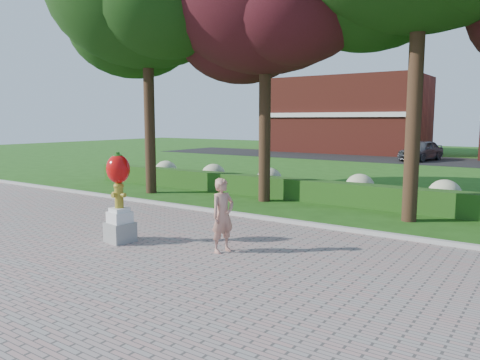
{
  "coord_description": "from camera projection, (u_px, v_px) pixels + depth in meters",
  "views": [
    {
      "loc": [
        7.22,
        -8.94,
        3.07
      ],
      "look_at": [
        0.34,
        1.0,
        1.51
      ],
      "focal_mm": 35.0,
      "sensor_mm": 36.0,
      "label": 1
    }
  ],
  "objects": [
    {
      "name": "walkway",
      "position": [
        68.0,
        289.0,
        8.5
      ],
      "size": [
        40.0,
        14.0,
        0.04
      ],
      "primitive_type": "cube",
      "color": "gray",
      "rests_on": "ground"
    },
    {
      "name": "street",
      "position": [
        443.0,
        161.0,
        34.6
      ],
      "size": [
        50.0,
        8.0,
        0.02
      ],
      "primitive_type": "cube",
      "color": "black",
      "rests_on": "ground"
    },
    {
      "name": "hydrant_sculpture",
      "position": [
        119.0,
        195.0,
        11.54
      ],
      "size": [
        0.69,
        0.69,
        2.24
      ],
      "rotation": [
        0.0,
        0.0,
        -0.16
      ],
      "color": "gray",
      "rests_on": "walkway"
    },
    {
      "name": "woman",
      "position": [
        223.0,
        215.0,
        10.7
      ],
      "size": [
        0.54,
        0.7,
        1.71
      ],
      "primitive_type": "imported",
      "rotation": [
        0.0,
        0.0,
        1.35
      ],
      "color": "tan",
      "rests_on": "walkway"
    },
    {
      "name": "lawn_hedge",
      "position": [
        324.0,
        192.0,
        17.42
      ],
      "size": [
        24.0,
        0.7,
        0.8
      ],
      "primitive_type": "cube",
      "color": "#1F4D16",
      "rests_on": "ground"
    },
    {
      "name": "ground",
      "position": [
        206.0,
        242.0,
        11.76
      ],
      "size": [
        100.0,
        100.0,
        0.0
      ],
      "primitive_type": "plane",
      "color": "#1F4C13",
      "rests_on": "ground"
    },
    {
      "name": "tree_mid_left",
      "position": [
        264.0,
        2.0,
        16.97
      ],
      "size": [
        8.25,
        7.04,
        10.69
      ],
      "color": "black",
      "rests_on": "ground"
    },
    {
      "name": "hydrangea_row",
      "position": [
        349.0,
        186.0,
        17.89
      ],
      "size": [
        20.1,
        1.1,
        0.99
      ],
      "color": "beige",
      "rests_on": "ground"
    },
    {
      "name": "building_left",
      "position": [
        347.0,
        115.0,
        44.69
      ],
      "size": [
        14.0,
        8.0,
        7.0
      ],
      "primitive_type": "cube",
      "color": "maroon",
      "rests_on": "ground"
    },
    {
      "name": "parked_car",
      "position": [
        421.0,
        150.0,
        35.02
      ],
      "size": [
        2.69,
        4.8,
        1.54
      ],
      "primitive_type": "imported",
      "rotation": [
        0.0,
        0.0,
        -0.2
      ],
      "color": "#3D3F45",
      "rests_on": "street"
    },
    {
      "name": "curb",
      "position": [
        268.0,
        219.0,
        14.2
      ],
      "size": [
        40.0,
        0.18,
        0.15
      ],
      "primitive_type": "cube",
      "color": "#ADADA5",
      "rests_on": "ground"
    }
  ]
}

